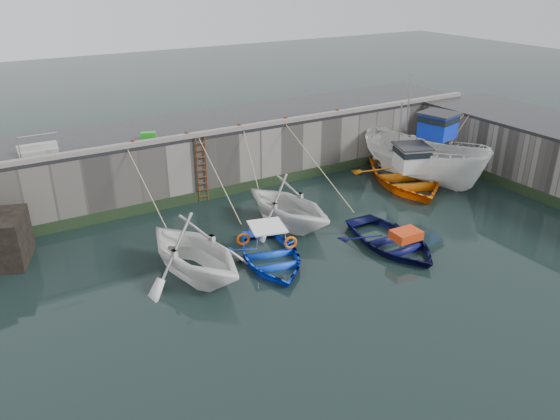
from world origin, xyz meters
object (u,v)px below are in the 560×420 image
boat_far_white (424,159)px  bollard_a (133,143)px  ladder (202,170)px  bollard_c (239,127)px  boat_near_white (195,275)px  boat_near_navy (391,246)px  bollard_d (286,119)px  boat_far_orange (405,176)px  boat_near_blacktrim (287,224)px  bollard_e (337,111)px  bollard_b (187,135)px  fish_crate (148,135)px  boat_near_blue (271,260)px

boat_far_white → bollard_a: (-14.05, 3.61, 2.12)m
ladder → bollard_c: (2.20, 0.34, 1.71)m
boat_near_white → boat_near_navy: size_ratio=1.07×
boat_near_navy → boat_far_white: 8.06m
bollard_d → boat_far_orange: bearing=-34.7°
boat_near_blacktrim → bollard_d: (2.67, 4.62, 3.30)m
ladder → bollard_e: 8.19m
boat_near_white → boat_far_white: 14.42m
boat_near_white → boat_far_orange: boat_far_orange is taller
boat_near_navy → bollard_e: size_ratio=16.91×
bollard_b → fish_crate: bearing=154.0°
bollard_c → bollard_e: (5.80, 0.00, 0.00)m
boat_near_blacktrim → boat_far_white: size_ratio=0.63×
bollard_a → bollard_c: (5.20, 0.00, 0.00)m
boat_near_blue → bollard_a: size_ratio=16.18×
boat_near_blue → bollard_d: bollard_d is taller
boat_near_blacktrim → bollard_a: size_ratio=17.34×
boat_near_navy → bollard_a: size_ratio=16.91×
boat_near_blacktrim → boat_near_navy: (2.61, -3.86, 0.00)m
boat_far_white → bollard_c: (-8.85, 3.61, 2.12)m
bollard_a → bollard_c: size_ratio=1.00×
boat_near_blue → boat_far_orange: boat_far_orange is taller
boat_far_white → bollard_c: bearing=143.4°
bollard_b → bollard_e: 8.50m
bollard_a → bollard_d: same height
bollard_c → boat_far_orange: bearing=-24.7°
boat_near_blue → bollard_b: (-0.43, 7.04, 3.30)m
boat_near_blue → boat_far_orange: 10.59m
ladder → bollard_b: bollard_b is taller
boat_near_white → bollard_e: bollard_e is taller
fish_crate → bollard_c: (4.26, -0.76, -0.01)m
bollard_e → ladder: bearing=-177.6°
boat_far_white → fish_crate: boat_far_white is taller
boat_near_blacktrim → boat_far_white: (8.93, 1.01, 1.18)m
boat_far_white → bollard_b: bearing=148.2°
bollard_d → boat_near_blacktrim: bearing=-120.1°
boat_far_white → bollard_e: boat_far_white is taller
boat_near_navy → boat_near_blue: bearing=165.5°
boat_near_navy → fish_crate: size_ratio=7.06×
boat_far_orange → bollard_c: size_ratio=27.20×
boat_near_blacktrim → bollard_e: 8.17m
fish_crate → bollard_a: bearing=-119.6°
bollard_a → bollard_e: same height
bollard_c → bollard_e: bearing=0.0°
boat_near_white → boat_far_orange: size_ratio=0.67×
boat_near_white → boat_near_blacktrim: 5.49m
boat_far_white → bollard_b: boat_far_white is taller
boat_near_blacktrim → bollard_b: bearing=106.0°
bollard_c → bollard_d: same height
boat_near_blue → boat_far_orange: bearing=33.2°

